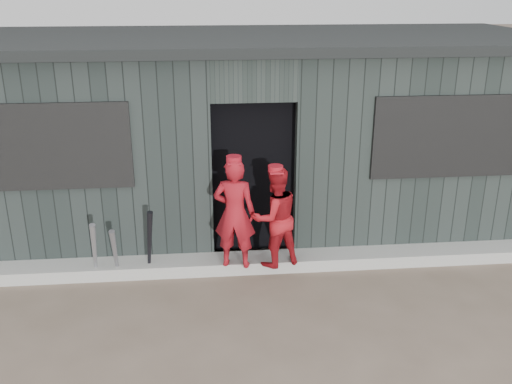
{
  "coord_description": "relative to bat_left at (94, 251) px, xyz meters",
  "views": [
    {
      "loc": [
        -0.58,
        -4.35,
        3.32
      ],
      "look_at": [
        0.0,
        1.8,
        1.0
      ],
      "focal_mm": 40.0,
      "sensor_mm": 36.0,
      "label": 1
    }
  ],
  "objects": [
    {
      "name": "ground",
      "position": [
        1.87,
        -1.67,
        -0.39
      ],
      "size": [
        80.0,
        80.0,
        0.0
      ],
      "primitive_type": "plane",
      "color": "brown",
      "rests_on": "ground"
    },
    {
      "name": "curb",
      "position": [
        1.87,
        0.15,
        -0.32
      ],
      "size": [
        8.0,
        0.36,
        0.15
      ],
      "primitive_type": "cube",
      "color": "#A4A49F",
      "rests_on": "ground"
    },
    {
      "name": "bat_left",
      "position": [
        0.0,
        0.0,
        0.0
      ],
      "size": [
        0.15,
        0.33,
        0.78
      ],
      "primitive_type": "cone",
      "rotation": [
        0.33,
        0.0,
        0.26
      ],
      "color": "gray",
      "rests_on": "ground"
    },
    {
      "name": "bat_mid",
      "position": [
        0.23,
        0.02,
        -0.05
      ],
      "size": [
        0.08,
        0.28,
        0.68
      ],
      "primitive_type": "cone",
      "rotation": [
        0.31,
        0.0,
        0.03
      ],
      "color": "gray",
      "rests_on": "ground"
    },
    {
      "name": "bat_right",
      "position": [
        0.62,
        0.07,
        0.04
      ],
      "size": [
        0.17,
        0.25,
        0.86
      ],
      "primitive_type": "cone",
      "rotation": [
        0.21,
        0.0,
        0.44
      ],
      "color": "black",
      "rests_on": "ground"
    },
    {
      "name": "player_red_left",
      "position": [
        1.61,
        -0.03,
        0.42
      ],
      "size": [
        0.54,
        0.41,
        1.32
      ],
      "primitive_type": "imported",
      "rotation": [
        0.0,
        0.0,
        2.92
      ],
      "color": "maroon",
      "rests_on": "curb"
    },
    {
      "name": "player_red_right",
      "position": [
        2.08,
        -0.04,
        0.36
      ],
      "size": [
        0.7,
        0.62,
        1.19
      ],
      "primitive_type": "imported",
      "rotation": [
        0.0,
        0.0,
        3.49
      ],
      "color": "#A8141C",
      "rests_on": "curb"
    },
    {
      "name": "player_grey_back",
      "position": [
        2.12,
        0.76,
        0.2
      ],
      "size": [
        0.65,
        0.49,
        1.19
      ],
      "primitive_type": "imported",
      "rotation": [
        0.0,
        0.0,
        3.35
      ],
      "color": "#B2B2B2",
      "rests_on": "ground"
    },
    {
      "name": "dugout",
      "position": [
        1.87,
        1.84,
        0.9
      ],
      "size": [
        8.3,
        3.3,
        2.62
      ],
      "color": "black",
      "rests_on": "ground"
    }
  ]
}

